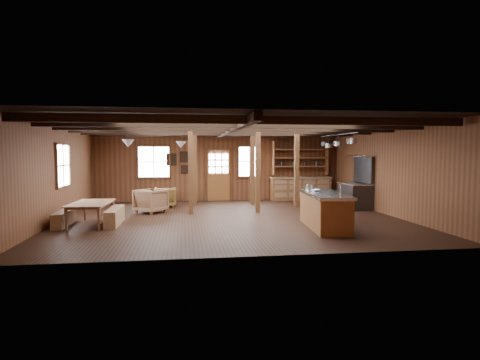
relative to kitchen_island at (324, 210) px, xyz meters
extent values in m
cube|color=black|center=(-2.24, 1.90, -0.49)|extent=(10.00, 9.00, 0.02)
cube|color=black|center=(-2.24, 1.90, 2.33)|extent=(10.00, 9.00, 0.02)
cube|color=#582E19|center=(-7.25, 1.90, 0.92)|extent=(0.02, 9.00, 2.80)
cube|color=#582E19|center=(2.77, 1.90, 0.92)|extent=(0.02, 9.00, 2.80)
cube|color=#582E19|center=(-2.24, 6.41, 0.92)|extent=(10.00, 0.02, 2.80)
cube|color=#582E19|center=(-2.24, -2.61, 0.92)|extent=(10.00, 0.02, 2.80)
cube|color=black|center=(-2.24, -1.60, 2.20)|extent=(9.80, 0.12, 0.18)
cube|color=black|center=(-2.24, -0.10, 2.20)|extent=(9.80, 0.12, 0.18)
cube|color=black|center=(-2.24, 1.40, 2.20)|extent=(9.80, 0.12, 0.18)
cube|color=black|center=(-2.24, 2.90, 2.20)|extent=(9.80, 0.12, 0.18)
cube|color=black|center=(-2.24, 4.40, 2.20)|extent=(9.80, 0.12, 0.18)
cube|color=black|center=(-2.24, 5.70, 2.20)|extent=(9.80, 0.12, 0.18)
cube|color=black|center=(-2.24, 1.90, 2.20)|extent=(0.18, 8.82, 0.18)
cube|color=#412412|center=(-3.44, 2.90, 0.92)|extent=(0.15, 0.15, 2.80)
cube|color=#412412|center=(-3.24, 5.10, 0.92)|extent=(0.15, 0.15, 2.80)
cube|color=#412412|center=(-1.24, 2.90, 0.92)|extent=(0.15, 0.15, 2.80)
cube|color=#412412|center=(-1.04, 5.10, 0.92)|extent=(0.15, 0.15, 2.80)
cube|color=#412412|center=(0.36, 3.90, 0.92)|extent=(0.15, 0.15, 2.80)
cube|color=brown|center=(-2.24, 6.35, 0.07)|extent=(0.90, 0.06, 1.10)
cube|color=#412412|center=(-2.72, 6.35, 0.57)|extent=(0.06, 0.08, 2.10)
cube|color=#412412|center=(-1.76, 6.35, 0.57)|extent=(0.06, 0.08, 2.10)
cube|color=#412412|center=(-2.24, 6.35, 1.64)|extent=(1.02, 0.08, 0.06)
cube|color=white|center=(-2.24, 6.35, 1.07)|extent=(0.84, 0.02, 0.90)
cube|color=white|center=(-4.84, 6.36, 1.12)|extent=(1.20, 0.02, 1.20)
cube|color=#412412|center=(-4.84, 6.36, 1.12)|extent=(1.32, 0.06, 1.32)
cube|color=white|center=(-0.94, 6.36, 1.12)|extent=(0.90, 0.02, 1.20)
cube|color=#412412|center=(-0.94, 6.36, 1.12)|extent=(1.02, 0.06, 1.32)
cube|color=white|center=(-7.20, 2.40, 1.12)|extent=(0.02, 1.20, 1.20)
cube|color=#412412|center=(-7.20, 2.40, 1.12)|extent=(0.14, 1.24, 1.32)
cube|color=silver|center=(-3.54, 6.36, 1.32)|extent=(0.50, 0.03, 0.40)
cube|color=black|center=(-3.54, 6.35, 1.32)|extent=(0.55, 0.02, 0.45)
cube|color=silver|center=(-4.14, 6.36, 1.22)|extent=(0.35, 0.03, 0.45)
cube|color=black|center=(-4.14, 6.35, 1.22)|extent=(0.40, 0.02, 0.50)
cube|color=silver|center=(-3.54, 6.36, 0.82)|extent=(0.40, 0.03, 0.30)
cube|color=black|center=(-3.54, 6.35, 0.82)|extent=(0.45, 0.02, 0.35)
cube|color=brown|center=(1.16, 6.10, -0.03)|extent=(2.50, 0.55, 0.90)
cube|color=brown|center=(1.16, 6.08, 0.45)|extent=(2.55, 0.60, 0.06)
cube|color=brown|center=(1.16, 6.15, 0.92)|extent=(2.30, 0.35, 0.04)
cube|color=brown|center=(1.16, 6.15, 1.27)|extent=(2.30, 0.35, 0.04)
cube|color=brown|center=(1.16, 6.15, 1.62)|extent=(2.30, 0.35, 0.04)
cube|color=brown|center=(0.01, 6.15, 1.27)|extent=(0.04, 0.35, 1.40)
cube|color=brown|center=(2.31, 6.15, 1.27)|extent=(0.04, 0.35, 1.40)
cylinder|color=#2E2E30|center=(-5.24, 1.90, 2.10)|extent=(0.02, 0.02, 0.45)
cone|color=silver|center=(-5.24, 1.90, 1.77)|extent=(0.36, 0.36, 0.22)
cylinder|color=#2E2E30|center=(-3.74, 3.90, 2.10)|extent=(0.02, 0.02, 0.45)
cone|color=silver|center=(-3.74, 3.90, 1.77)|extent=(0.36, 0.36, 0.22)
cylinder|color=#2E2E30|center=(1.21, 2.20, 2.07)|extent=(0.04, 3.00, 0.04)
cylinder|color=#2E2E30|center=(1.13, 0.85, 1.99)|extent=(0.01, 0.01, 0.17)
cylinder|color=#B8BABF|center=(1.13, 0.85, 1.83)|extent=(0.20, 0.20, 0.14)
cylinder|color=#2E2E30|center=(1.31, 1.39, 1.99)|extent=(0.01, 0.01, 0.16)
cylinder|color=#2E2E30|center=(1.31, 1.39, 1.84)|extent=(0.27, 0.27, 0.14)
cylinder|color=#2E2E30|center=(1.13, 1.93, 1.96)|extent=(0.01, 0.01, 0.23)
cylinder|color=#B8BABF|center=(1.13, 1.93, 1.77)|extent=(0.25, 0.25, 0.14)
cylinder|color=#2E2E30|center=(1.29, 2.47, 1.97)|extent=(0.01, 0.01, 0.20)
cylinder|color=#2E2E30|center=(1.29, 2.47, 1.80)|extent=(0.22, 0.22, 0.14)
cylinder|color=#2E2E30|center=(1.22, 3.01, 1.94)|extent=(0.01, 0.01, 0.27)
cylinder|color=#B8BABF|center=(1.22, 3.01, 1.73)|extent=(0.22, 0.22, 0.14)
cylinder|color=#2E2E30|center=(1.29, 3.55, 1.97)|extent=(0.01, 0.01, 0.20)
cylinder|color=#2E2E30|center=(1.29, 3.55, 1.80)|extent=(0.26, 0.26, 0.14)
cube|color=brown|center=(0.00, 0.00, -0.05)|extent=(1.01, 2.46, 0.86)
cube|color=#B8BABF|center=(0.00, 0.00, 0.42)|extent=(1.10, 2.57, 0.08)
cylinder|color=#2E2E30|center=(0.00, -0.60, 0.42)|extent=(0.44, 0.44, 0.06)
cylinder|color=#B8BABF|center=(0.20, -0.60, 0.57)|extent=(0.03, 0.03, 0.30)
cube|color=brown|center=(0.76, 1.43, -0.27)|extent=(0.49, 0.36, 0.42)
cube|color=#2E2E30|center=(2.36, 3.43, -0.05)|extent=(0.76, 1.43, 0.86)
cube|color=#B8BABF|center=(2.36, 3.43, 0.40)|extent=(0.78, 1.45, 0.04)
cube|color=#2E2E30|center=(2.68, 3.43, 0.90)|extent=(0.12, 1.43, 0.95)
cube|color=#B8BABF|center=(2.56, 3.43, 1.38)|extent=(0.40, 1.52, 0.05)
imported|color=brown|center=(-6.14, 1.30, -0.17)|extent=(1.07, 1.81, 0.62)
cube|color=brown|center=(-6.89, 1.30, -0.28)|extent=(0.27, 1.46, 0.40)
cube|color=brown|center=(-5.56, 1.30, -0.25)|extent=(0.31, 1.63, 0.45)
imported|color=brown|center=(-4.33, 4.67, -0.12)|extent=(0.77, 0.80, 0.71)
imported|color=brown|center=(-4.40, 5.42, -0.16)|extent=(0.71, 0.73, 0.64)
imported|color=brown|center=(-4.73, 3.33, -0.08)|extent=(1.20, 1.20, 0.79)
cylinder|color=#B8BABF|center=(-0.12, 0.78, 0.54)|extent=(0.27, 0.27, 0.16)
imported|color=silver|center=(-0.15, 0.31, 0.49)|extent=(0.29, 0.29, 0.06)
camera|label=1|loc=(-3.65, -10.04, 1.52)|focal=30.00mm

